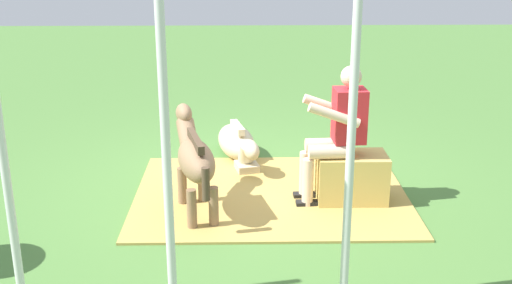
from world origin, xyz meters
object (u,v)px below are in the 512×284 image
at_px(hay_bale, 351,178).
at_px(person_seated, 337,129).
at_px(pony_lying, 238,143).
at_px(tent_pole_right, 4,161).
at_px(tent_pole_mid, 167,168).
at_px(tent_pole_left, 350,155).
at_px(pony_standing, 195,157).

relative_size(hay_bale, person_seated, 0.50).
height_order(pony_lying, tent_pole_right, tent_pole_right).
xyz_separation_m(tent_pole_right, tent_pole_mid, (-1.08, 0.15, 0.00)).
relative_size(hay_bale, tent_pole_left, 0.30).
xyz_separation_m(hay_bale, pony_lying, (1.13, -1.27, -0.06)).
bearing_deg(person_seated, tent_pole_mid, 55.84).
distance_m(person_seated, tent_pole_left, 1.86).
relative_size(person_seated, pony_standing, 1.04).
relative_size(tent_pole_left, tent_pole_right, 1.00).
bearing_deg(tent_pole_right, hay_bale, -144.29).
distance_m(person_seated, pony_lying, 1.70).
bearing_deg(tent_pole_mid, tent_pole_left, -169.26).
height_order(hay_bale, tent_pole_mid, tent_pole_mid).
xyz_separation_m(hay_bale, person_seated, (0.17, 0.01, 0.52)).
xyz_separation_m(person_seated, pony_lying, (0.97, -1.28, -0.58)).
xyz_separation_m(pony_standing, tent_pole_mid, (0.02, 1.83, 0.59)).
bearing_deg(tent_pole_mid, person_seated, -124.16).
bearing_deg(pony_standing, person_seated, -171.36).
bearing_deg(tent_pole_right, tent_pole_left, -178.15).
distance_m(person_seated, tent_pole_right, 3.12).
height_order(pony_lying, tent_pole_left, tent_pole_left).
bearing_deg(pony_standing, tent_pole_mid, 89.26).
height_order(person_seated, pony_lying, person_seated).
height_order(pony_lying, tent_pole_mid, tent_pole_mid).
bearing_deg(pony_lying, tent_pole_mid, 82.83).
bearing_deg(pony_standing, pony_lying, -104.83).
height_order(hay_bale, tent_pole_left, tent_pole_left).
xyz_separation_m(person_seated, tent_pole_mid, (1.38, 2.04, 0.38)).
bearing_deg(tent_pole_mid, tent_pole_right, -8.13).
bearing_deg(tent_pole_right, tent_pole_mid, 171.87).
relative_size(person_seated, pony_lying, 1.01).
bearing_deg(pony_lying, person_seated, 127.06).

